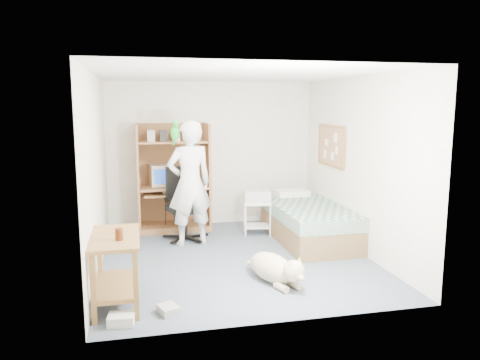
{
  "coord_description": "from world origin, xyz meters",
  "views": [
    {
      "loc": [
        -1.31,
        -6.11,
        2.11
      ],
      "look_at": [
        0.13,
        0.29,
        1.05
      ],
      "focal_mm": 35.0,
      "sensor_mm": 36.0,
      "label": 1
    }
  ],
  "objects_px": {
    "computer_hutch": "(173,182)",
    "dog": "(275,268)",
    "printer_cart": "(257,212)",
    "person": "(190,184)",
    "bed": "(308,222)",
    "side_desk": "(116,259)",
    "office_chair": "(184,214)"
  },
  "relations": [
    {
      "from": "person",
      "to": "printer_cart",
      "type": "xyz_separation_m",
      "value": [
        1.14,
        0.33,
        -0.58
      ]
    },
    {
      "from": "computer_hutch",
      "to": "side_desk",
      "type": "bearing_deg",
      "value": -106.14
    },
    {
      "from": "office_chair",
      "to": "computer_hutch",
      "type": "bearing_deg",
      "value": 86.57
    },
    {
      "from": "side_desk",
      "to": "printer_cart",
      "type": "bearing_deg",
      "value": 47.16
    },
    {
      "from": "side_desk",
      "to": "dog",
      "type": "height_order",
      "value": "side_desk"
    },
    {
      "from": "office_chair",
      "to": "person",
      "type": "height_order",
      "value": "person"
    },
    {
      "from": "office_chair",
      "to": "person",
      "type": "bearing_deg",
      "value": -91.35
    },
    {
      "from": "person",
      "to": "dog",
      "type": "height_order",
      "value": "person"
    },
    {
      "from": "side_desk",
      "to": "person",
      "type": "bearing_deg",
      "value": 62.88
    },
    {
      "from": "side_desk",
      "to": "person",
      "type": "xyz_separation_m",
      "value": [
        1.02,
        1.99,
        0.45
      ]
    },
    {
      "from": "computer_hutch",
      "to": "bed",
      "type": "height_order",
      "value": "computer_hutch"
    },
    {
      "from": "computer_hutch",
      "to": "person",
      "type": "xyz_separation_m",
      "value": [
        0.17,
        -0.94,
        0.12
      ]
    },
    {
      "from": "bed",
      "to": "office_chair",
      "type": "height_order",
      "value": "office_chair"
    },
    {
      "from": "office_chair",
      "to": "side_desk",
      "type": "bearing_deg",
      "value": -125.55
    },
    {
      "from": "person",
      "to": "printer_cart",
      "type": "bearing_deg",
      "value": -176.69
    },
    {
      "from": "computer_hutch",
      "to": "dog",
      "type": "bearing_deg",
      "value": -70.4
    },
    {
      "from": "side_desk",
      "to": "printer_cart",
      "type": "distance_m",
      "value": 3.17
    },
    {
      "from": "side_desk",
      "to": "dog",
      "type": "distance_m",
      "value": 1.86
    },
    {
      "from": "printer_cart",
      "to": "dog",
      "type": "bearing_deg",
      "value": -89.2
    },
    {
      "from": "dog",
      "to": "printer_cart",
      "type": "height_order",
      "value": "printer_cart"
    },
    {
      "from": "dog",
      "to": "office_chair",
      "type": "bearing_deg",
      "value": 92.3
    },
    {
      "from": "bed",
      "to": "dog",
      "type": "height_order",
      "value": "bed"
    },
    {
      "from": "bed",
      "to": "dog",
      "type": "relative_size",
      "value": 1.91
    },
    {
      "from": "computer_hutch",
      "to": "person",
      "type": "relative_size",
      "value": 0.96
    },
    {
      "from": "printer_cart",
      "to": "side_desk",
      "type": "bearing_deg",
      "value": -123.02
    },
    {
      "from": "office_chair",
      "to": "person",
      "type": "xyz_separation_m",
      "value": [
        0.06,
        -0.31,
        0.54
      ]
    },
    {
      "from": "side_desk",
      "to": "printer_cart",
      "type": "relative_size",
      "value": 1.83
    },
    {
      "from": "person",
      "to": "dog",
      "type": "distance_m",
      "value": 2.1
    },
    {
      "from": "bed",
      "to": "office_chair",
      "type": "bearing_deg",
      "value": 165.56
    },
    {
      "from": "office_chair",
      "to": "person",
      "type": "distance_m",
      "value": 0.62
    },
    {
      "from": "dog",
      "to": "computer_hutch",
      "type": "bearing_deg",
      "value": 89.46
    },
    {
      "from": "computer_hutch",
      "to": "printer_cart",
      "type": "height_order",
      "value": "computer_hutch"
    }
  ]
}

